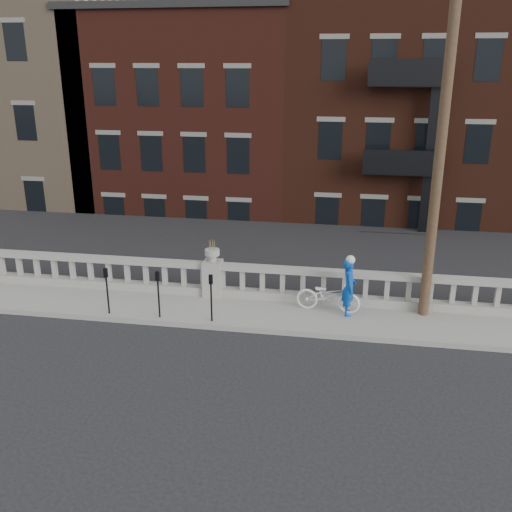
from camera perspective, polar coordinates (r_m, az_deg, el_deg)
The scene contains 11 objects.
ground at distance 14.22m, azimuth -8.10°, elevation -10.56°, with size 120.00×120.00×0.00m, color black.
sidewalk at distance 16.75m, azimuth -5.05°, elevation -5.37°, with size 32.00×2.20×0.15m, color gray.
balustrade at distance 17.38m, azimuth -4.33°, elevation -2.40°, with size 28.00×0.34×1.03m.
planter_pedestal at distance 17.31m, azimuth -4.34°, elevation -1.81°, with size 0.55×0.55×1.76m.
lower_level at distance 35.21m, azimuth 4.07°, elevation 11.94°, with size 80.00×44.00×20.80m.
utility_pole at distance 15.58m, azimuth 18.12°, elevation 11.71°, with size 1.60×0.28×10.00m.
parking_meter_c at distance 16.49m, azimuth -14.69°, elevation -2.88°, with size 0.10×0.09×1.36m.
parking_meter_d at distance 15.95m, azimuth -9.76°, elevation -3.28°, with size 0.10×0.09×1.36m.
parking_meter_e at distance 15.54m, azimuth -4.51°, elevation -3.67°, with size 0.10×0.09×1.36m.
bicycle at distance 16.37m, azimuth 7.22°, elevation -3.93°, with size 0.64×1.82×0.96m, color white.
cyclist at distance 16.13m, azimuth 9.27°, elevation -3.08°, with size 0.60×0.39×1.65m, color #0B44AD.
Camera 1 is at (3.99, -11.72, 7.00)m, focal length 40.00 mm.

